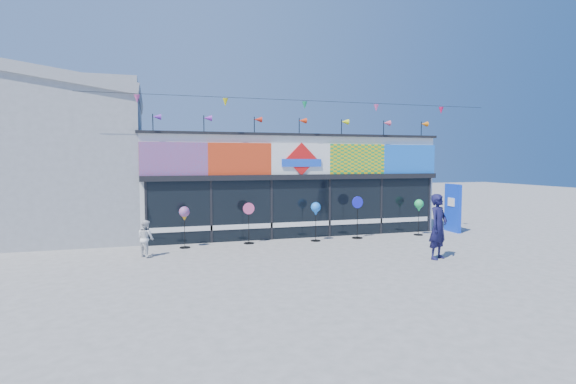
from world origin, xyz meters
name	(u,v)px	position (x,y,z in m)	size (l,w,h in m)	color
ground	(335,255)	(0.00, 0.00, 0.00)	(80.00, 80.00, 0.00)	slate
kite_shop	(283,183)	(0.00, 5.94, 2.05)	(16.00, 5.70, 5.31)	white
neighbour_building	(36,156)	(-10.00, 7.00, 3.20)	(8.18, 7.20, 6.87)	#A0A2A5
blue_sign	(453,208)	(6.69, 2.99, 1.03)	(0.22, 1.03, 2.04)	blue
spinner_0	(184,215)	(-4.52, 2.66, 1.16)	(0.37, 0.37, 1.45)	black
spinner_1	(249,222)	(-2.21, 2.81, 0.80)	(0.42, 0.38, 1.50)	black
spinner_2	(316,210)	(0.31, 2.59, 1.18)	(0.37, 0.37, 1.47)	black
spinner_3	(357,216)	(2.09, 2.69, 0.87)	(0.46, 0.42, 1.65)	black
spinner_4	(419,207)	(4.80, 2.64, 1.17)	(0.37, 0.37, 1.47)	black
adult_man	(438,227)	(2.85, -1.41, 1.01)	(0.73, 0.48, 2.02)	#13123A
child	(146,238)	(-5.79, 1.55, 0.59)	(0.57, 0.33, 1.17)	silver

